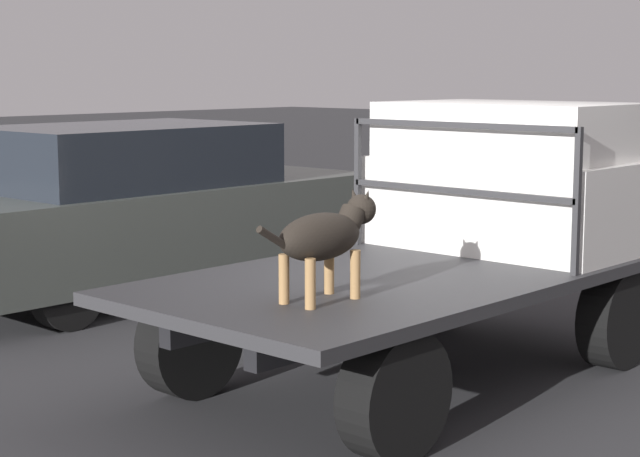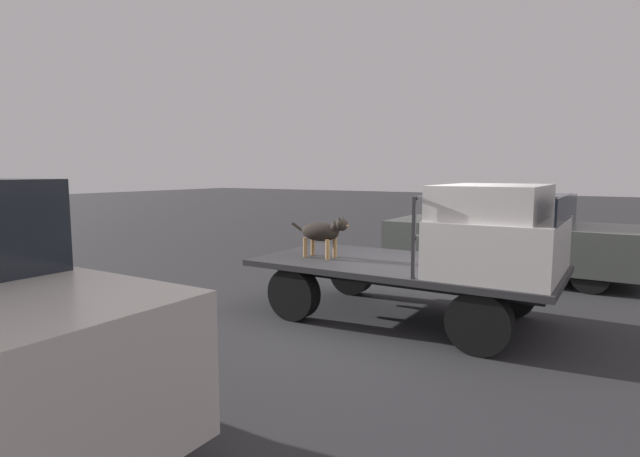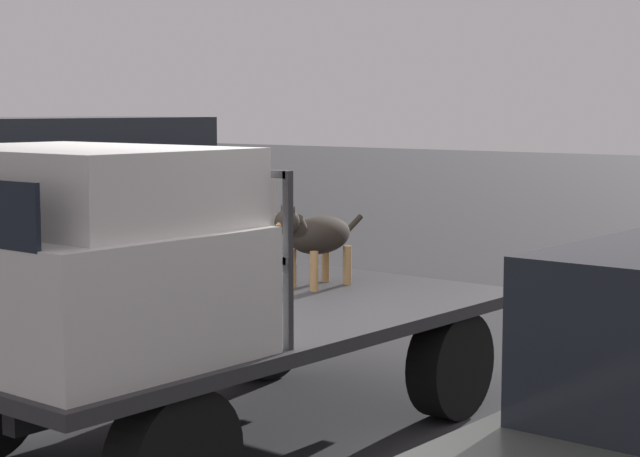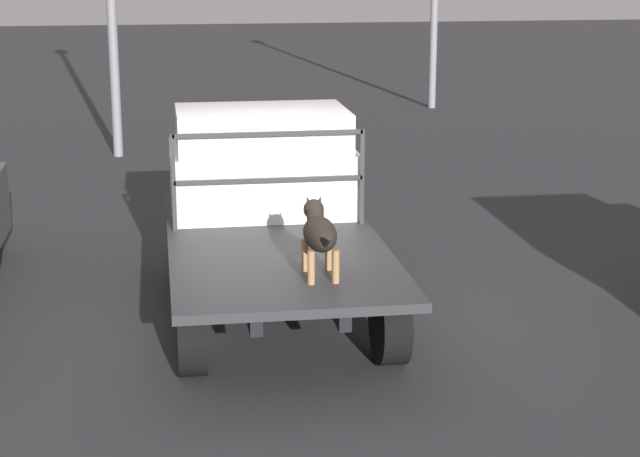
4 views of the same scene
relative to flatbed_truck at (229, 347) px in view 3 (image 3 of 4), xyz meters
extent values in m
plane|color=#2D2D30|center=(0.00, 0.00, -0.57)|extent=(80.00, 80.00, 0.00)
cylinder|color=black|center=(-1.24, 0.84, -0.22)|extent=(0.71, 0.24, 0.71)
cylinder|color=black|center=(-1.24, -0.84, -0.22)|extent=(0.71, 0.24, 0.71)
cube|color=black|center=(0.00, 0.35, 0.03)|extent=(3.67, 0.10, 0.18)
cube|color=black|center=(0.00, -0.35, 0.03)|extent=(3.67, 0.10, 0.18)
cube|color=#2D2D30|center=(0.00, 0.00, 0.16)|extent=(3.99, 1.99, 0.08)
cube|color=silver|center=(1.25, 0.00, 0.53)|extent=(1.38, 1.87, 0.66)
cube|color=silver|center=(1.15, 0.00, 1.07)|extent=(1.18, 1.72, 0.41)
cube|color=#2D2D30|center=(0.49, 0.92, 0.67)|extent=(0.04, 0.04, 0.95)
cube|color=#2D2D30|center=(0.49, -0.92, 0.67)|extent=(0.04, 0.04, 0.95)
cube|color=#2D2D30|center=(0.49, 0.00, 1.13)|extent=(0.04, 1.83, 0.04)
cube|color=#2D2D30|center=(0.49, 0.00, 0.67)|extent=(0.04, 1.83, 0.04)
cylinder|color=#9E7547|center=(-1.00, -0.14, 0.34)|extent=(0.06, 0.06, 0.28)
cylinder|color=#9E7547|center=(-1.00, -0.35, 0.34)|extent=(0.06, 0.06, 0.28)
cylinder|color=#9E7547|center=(-1.37, -0.14, 0.34)|extent=(0.06, 0.06, 0.28)
cylinder|color=#9E7547|center=(-1.37, -0.35, 0.34)|extent=(0.06, 0.06, 0.28)
ellipsoid|color=black|center=(-1.18, -0.24, 0.57)|extent=(0.61, 0.27, 0.27)
sphere|color=#9E7547|center=(-1.02, -0.24, 0.52)|extent=(0.12, 0.12, 0.12)
cylinder|color=black|center=(-0.93, -0.24, 0.64)|extent=(0.19, 0.15, 0.18)
sphere|color=black|center=(-0.83, -0.24, 0.69)|extent=(0.18, 0.18, 0.18)
cone|color=#9E7547|center=(-0.75, -0.24, 0.68)|extent=(0.10, 0.10, 0.10)
cone|color=black|center=(-0.84, -0.20, 0.77)|extent=(0.06, 0.08, 0.10)
cone|color=black|center=(-0.84, -0.29, 0.77)|extent=(0.06, 0.08, 0.10)
cylinder|color=black|center=(-1.54, -0.24, 0.60)|extent=(0.26, 0.04, 0.17)
cylinder|color=black|center=(-3.87, -4.07, -0.27)|extent=(0.60, 0.20, 0.60)
cylinder|color=black|center=(-3.87, -5.67, -0.27)|extent=(0.60, 0.20, 0.60)
cube|color=beige|center=(-2.27, -4.87, 0.17)|extent=(5.16, 1.88, 0.98)
cube|color=#1E232B|center=(-2.53, -4.87, 1.02)|extent=(2.84, 1.69, 0.71)
camera|label=1|loc=(-5.55, -4.27, 1.49)|focal=60.00mm
camera|label=2|loc=(2.54, -6.27, 1.43)|focal=28.00mm
camera|label=3|loc=(4.66, 4.56, 1.47)|focal=60.00mm
camera|label=4|loc=(-9.57, 1.03, 2.87)|focal=60.00mm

